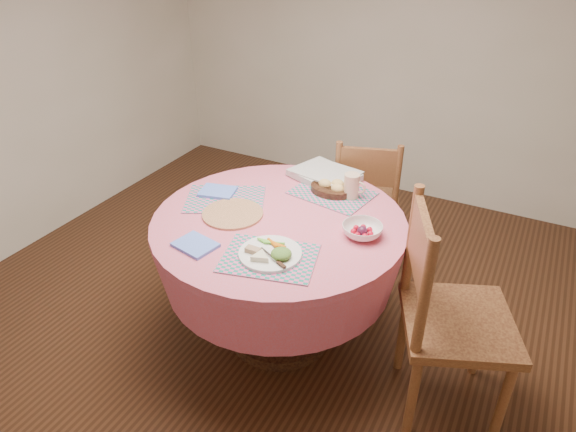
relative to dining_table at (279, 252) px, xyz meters
name	(u,v)px	position (x,y,z in m)	size (l,w,h in m)	color
ground	(280,334)	(0.00, 0.00, -0.56)	(4.00, 4.00, 0.00)	#331C0F
room_envelope	(277,6)	(0.00, 0.00, 1.16)	(4.01, 4.01, 2.71)	silver
dining_table	(279,252)	(0.00, 0.00, 0.00)	(1.24, 1.24, 0.75)	#CF6182
chair_right	(446,313)	(0.85, -0.06, -0.01)	(0.62, 0.63, 1.05)	brown
chair_back	(365,200)	(0.15, 0.85, -0.08)	(0.52, 0.51, 0.91)	brown
placemat_front	(269,258)	(0.12, -0.31, 0.20)	(0.40, 0.30, 0.01)	#167F6A
placemat_left	(225,199)	(-0.34, 0.04, 0.20)	(0.40, 0.30, 0.01)	#167F6A
placemat_back	(332,193)	(0.13, 0.36, 0.20)	(0.40, 0.30, 0.01)	#167F6A
wicker_trivet	(233,214)	(-0.22, -0.07, 0.20)	(0.30, 0.30, 0.01)	brown
napkin_near	(195,245)	(-0.22, -0.38, 0.20)	(0.18, 0.14, 0.01)	#5A7EE9
napkin_far	(218,192)	(-0.41, 0.08, 0.21)	(0.18, 0.14, 0.01)	#5A7EE9
dinner_plate	(271,253)	(0.12, -0.30, 0.22)	(0.27, 0.27, 0.05)	white
bread_bowl	(332,188)	(0.12, 0.36, 0.23)	(0.23, 0.23, 0.08)	black
latte_mug	(352,186)	(0.23, 0.36, 0.26)	(0.12, 0.08, 0.13)	beige
fruit_bowl	(362,231)	(0.41, 0.04, 0.22)	(0.21, 0.21, 0.06)	white
newspaper_stack	(325,174)	(0.02, 0.50, 0.22)	(0.41, 0.37, 0.04)	silver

